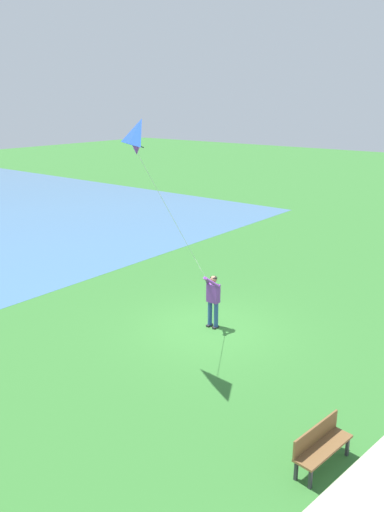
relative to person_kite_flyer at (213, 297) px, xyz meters
name	(u,v)px	position (x,y,z in m)	size (l,w,h in m)	color
ground_plane	(210,329)	(-0.01, 0.14, -1.05)	(120.00, 120.00, 0.00)	#33702D
person_kite_flyer	(213,297)	(0.00, 0.00, 0.00)	(0.52, 0.61, 1.83)	#232328
flying_kite	(142,137)	(-0.04, 3.05, 5.07)	(1.24, 3.15, 4.79)	blue
park_bench_near_walkway	(321,443)	(-5.51, 3.91, -0.54)	(0.63, 1.54, 0.88)	brown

